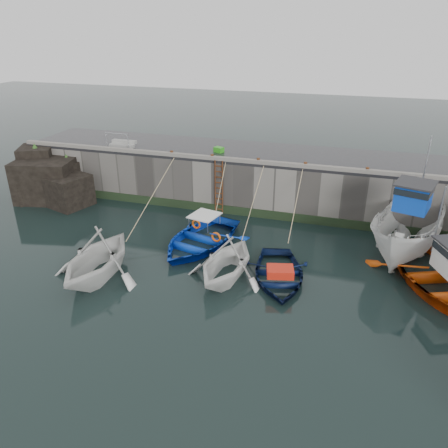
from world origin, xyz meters
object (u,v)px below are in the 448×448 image
(bollard_b, at_px, (212,157))
(bollard_c, at_px, (258,161))
(bollard_a, at_px, (172,153))
(bollard_d, at_px, (305,165))
(boat_near_blue, at_px, (200,245))
(boat_near_navy, at_px, (278,278))
(boat_near_white, at_px, (99,276))
(fish_crate, at_px, (219,150))
(boat_far_white, at_px, (409,231))
(boat_far_orange, at_px, (444,278))
(boat_near_blacktrim, at_px, (226,277))
(bollard_e, at_px, (367,170))
(ladder, at_px, (219,188))

(bollard_b, bearing_deg, bollard_c, 0.00)
(bollard_a, relative_size, bollard_d, 1.00)
(boat_near_blue, height_order, boat_near_navy, boat_near_blue)
(boat_near_white, distance_m, boat_near_blue, 5.28)
(boat_near_white, bearing_deg, boat_near_blue, 51.34)
(fish_crate, bearing_deg, bollard_d, 6.28)
(boat_near_blue, height_order, bollard_c, bollard_c)
(boat_far_white, bearing_deg, boat_far_orange, -48.08)
(boat_near_blacktrim, xyz_separation_m, boat_far_orange, (9.01, 1.92, 0.47))
(boat_far_orange, distance_m, fish_crate, 14.11)
(fish_crate, distance_m, bollard_e, 8.70)
(boat_near_white, xyz_separation_m, boat_near_blue, (3.24, 4.17, 0.00))
(fish_crate, xyz_separation_m, bollard_b, (0.07, -1.50, -0.02))
(boat_near_blacktrim, height_order, boat_far_orange, boat_far_orange)
(boat_far_orange, relative_size, bollard_c, 30.18)
(bollard_b, bearing_deg, boat_far_orange, -23.44)
(boat_near_white, bearing_deg, bollard_c, 58.53)
(boat_far_white, bearing_deg, bollard_b, -176.25)
(bollard_a, xyz_separation_m, bollard_c, (5.20, 0.00, 0.00))
(boat_near_navy, bearing_deg, bollard_e, 49.11)
(boat_far_white, bearing_deg, boat_near_blacktrim, -131.98)
(boat_near_navy, distance_m, boat_far_white, 6.95)
(ladder, relative_size, boat_near_navy, 0.70)
(boat_near_navy, distance_m, fish_crate, 10.16)
(bollard_c, bearing_deg, boat_near_navy, -68.98)
(boat_far_orange, relative_size, bollard_b, 30.18)
(boat_far_orange, bearing_deg, bollard_b, 134.00)
(boat_far_white, relative_size, bollard_e, 28.42)
(boat_far_orange, distance_m, bollard_b, 13.40)
(boat_near_white, relative_size, boat_far_orange, 0.58)
(boat_near_navy, bearing_deg, boat_far_orange, -3.18)
(bollard_e, bearing_deg, bollard_b, 180.00)
(fish_crate, height_order, bollard_e, fish_crate)
(boat_near_blue, xyz_separation_m, boat_far_orange, (11.21, -0.71, 0.47))
(boat_near_blacktrim, xyz_separation_m, bollard_e, (5.50, 7.13, 3.30))
(boat_far_white, xyz_separation_m, fish_crate, (-10.76, 3.92, 2.11))
(boat_near_blue, height_order, fish_crate, fish_crate)
(boat_near_white, height_order, bollard_b, bollard_b)
(boat_far_white, bearing_deg, boat_near_navy, -126.72)
(boat_near_white, distance_m, boat_far_orange, 14.86)
(bollard_a, xyz_separation_m, bollard_e, (11.00, 0.00, 0.00))
(bollard_e, bearing_deg, boat_far_orange, -56.00)
(ladder, relative_size, boat_far_orange, 0.38)
(fish_crate, distance_m, bollard_a, 2.85)
(boat_near_navy, xyz_separation_m, boat_far_white, (5.48, 4.10, 1.21))
(boat_far_orange, distance_m, bollard_a, 15.68)
(bollard_c, bearing_deg, boat_far_white, -16.85)
(boat_near_blue, bearing_deg, fish_crate, 111.02)
(boat_near_blue, height_order, bollard_e, bollard_e)
(bollard_a, bearing_deg, ladder, -6.38)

